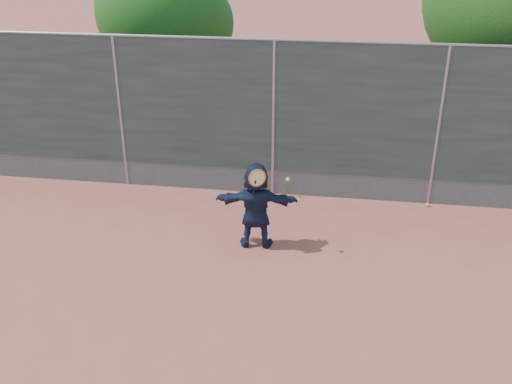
# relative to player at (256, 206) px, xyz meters

# --- Properties ---
(ground) EXTENTS (80.00, 80.00, 0.00)m
(ground) POSITION_rel_player_xyz_m (0.02, -1.47, -0.73)
(ground) COLOR #9E4C42
(ground) RESTS_ON ground
(player) EXTENTS (1.38, 0.54, 1.46)m
(player) POSITION_rel_player_xyz_m (0.00, 0.00, 0.00)
(player) COLOR #141D39
(player) RESTS_ON ground
(ball_ground) EXTENTS (0.07, 0.07, 0.07)m
(ball_ground) POSITION_rel_player_xyz_m (3.00, 1.88, -0.69)
(ball_ground) COLOR #AFD52F
(ball_ground) RESTS_ON ground
(fence) EXTENTS (20.00, 0.06, 3.03)m
(fence) POSITION_rel_player_xyz_m (0.02, 2.03, 0.85)
(fence) COLOR #38423D
(fence) RESTS_ON ground
(swing_action) EXTENTS (0.63, 0.18, 0.51)m
(swing_action) POSITION_rel_player_xyz_m (0.09, -0.19, 0.56)
(swing_action) COLOR #CA5F13
(swing_action) RESTS_ON ground
(tree_left) EXTENTS (3.15, 3.00, 4.53)m
(tree_left) POSITION_rel_player_xyz_m (-2.82, 5.08, 2.21)
(tree_left) COLOR #382314
(tree_left) RESTS_ON ground
(weed_clump) EXTENTS (0.68, 0.07, 0.30)m
(weed_clump) POSITION_rel_player_xyz_m (0.32, 1.91, -0.59)
(weed_clump) COLOR #387226
(weed_clump) RESTS_ON ground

